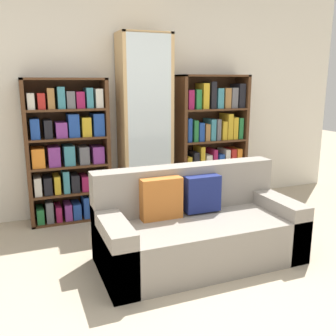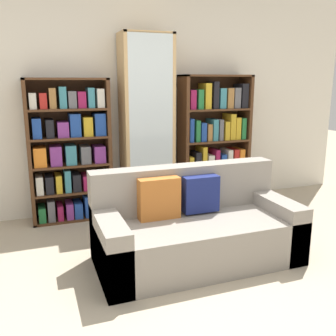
# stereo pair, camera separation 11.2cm
# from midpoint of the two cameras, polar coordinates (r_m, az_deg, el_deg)

# --- Properties ---
(ground_plane) EXTENTS (16.00, 16.00, 0.00)m
(ground_plane) POSITION_cam_midpoint_polar(r_m,az_deg,el_deg) (2.86, 5.68, -19.82)
(ground_plane) COLOR tan
(wall_back) EXTENTS (6.16, 0.06, 2.70)m
(wall_back) POSITION_cam_midpoint_polar(r_m,az_deg,el_deg) (4.57, -7.52, 10.45)
(wall_back) COLOR silver
(wall_back) RESTS_ON ground
(couch) EXTENTS (1.74, 0.80, 0.81)m
(couch) POSITION_cam_midpoint_polar(r_m,az_deg,el_deg) (3.34, 3.45, -9.21)
(couch) COLOR gray
(couch) RESTS_ON ground
(bookshelf_left) EXTENTS (0.89, 0.32, 1.59)m
(bookshelf_left) POSITION_cam_midpoint_polar(r_m,az_deg,el_deg) (4.31, -15.63, 2.19)
(bookshelf_left) COLOR #4C2D19
(bookshelf_left) RESTS_ON ground
(display_cabinet) EXTENTS (0.59, 0.36, 2.08)m
(display_cabinet) POSITION_cam_midpoint_polar(r_m,az_deg,el_deg) (4.43, -4.28, 6.45)
(display_cabinet) COLOR tan
(display_cabinet) RESTS_ON ground
(bookshelf_right) EXTENTS (0.90, 0.32, 1.63)m
(bookshelf_right) POSITION_cam_midpoint_polar(r_m,az_deg,el_deg) (4.83, 6.06, 3.91)
(bookshelf_right) COLOR #4C2D19
(bookshelf_right) RESTS_ON ground
(wine_bottle) EXTENTS (0.09, 0.09, 0.34)m
(wine_bottle) POSITION_cam_midpoint_polar(r_m,az_deg,el_deg) (4.53, 5.77, -5.15)
(wine_bottle) COLOR #143819
(wine_bottle) RESTS_ON ground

